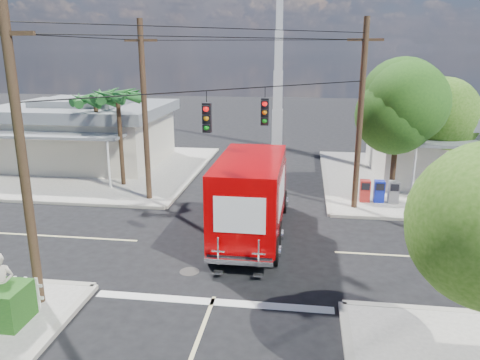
# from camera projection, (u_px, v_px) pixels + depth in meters

# --- Properties ---
(ground) EXTENTS (120.00, 120.00, 0.00)m
(ground) POSITION_uv_depth(u_px,v_px,m) (233.00, 246.00, 18.68)
(ground) COLOR black
(ground) RESTS_ON ground
(sidewalk_ne) EXTENTS (14.12, 14.12, 0.14)m
(sidewalk_ne) POSITION_uv_depth(u_px,v_px,m) (443.00, 181.00, 27.59)
(sidewalk_ne) COLOR gray
(sidewalk_ne) RESTS_ON ground
(sidewalk_nw) EXTENTS (14.12, 14.12, 0.14)m
(sidewalk_nw) POSITION_uv_depth(u_px,v_px,m) (94.00, 169.00, 30.47)
(sidewalk_nw) COLOR gray
(sidewalk_nw) RESTS_ON ground
(road_markings) EXTENTS (32.00, 32.00, 0.01)m
(road_markings) POSITION_uv_depth(u_px,v_px,m) (227.00, 262.00, 17.27)
(road_markings) COLOR beige
(road_markings) RESTS_ON ground
(building_ne) EXTENTS (11.80, 10.20, 4.50)m
(building_ne) POSITION_uv_depth(u_px,v_px,m) (471.00, 141.00, 27.81)
(building_ne) COLOR silver
(building_ne) RESTS_ON sidewalk_ne
(building_nw) EXTENTS (10.80, 10.20, 4.30)m
(building_nw) POSITION_uv_depth(u_px,v_px,m) (85.00, 132.00, 31.55)
(building_nw) COLOR beige
(building_nw) RESTS_ON sidewalk_nw
(radio_tower) EXTENTS (0.80, 0.80, 17.00)m
(radio_tower) POSITION_uv_depth(u_px,v_px,m) (278.00, 75.00, 36.16)
(radio_tower) COLOR silver
(radio_tower) RESTS_ON ground
(tree_ne_front) EXTENTS (4.21, 4.14, 6.66)m
(tree_ne_front) POSITION_uv_depth(u_px,v_px,m) (399.00, 109.00, 22.88)
(tree_ne_front) COLOR #422D1C
(tree_ne_front) RESTS_ON sidewalk_ne
(tree_ne_back) EXTENTS (3.77, 3.66, 5.82)m
(tree_ne_back) POSITION_uv_depth(u_px,v_px,m) (441.00, 116.00, 24.79)
(tree_ne_back) COLOR #422D1C
(tree_ne_back) RESTS_ON sidewalk_ne
(palm_nw_front) EXTENTS (3.01, 3.08, 5.59)m
(palm_nw_front) POSITION_uv_depth(u_px,v_px,m) (118.00, 98.00, 25.45)
(palm_nw_front) COLOR #422D1C
(palm_nw_front) RESTS_ON sidewalk_nw
(palm_nw_back) EXTENTS (3.01, 3.08, 5.19)m
(palm_nw_back) POSITION_uv_depth(u_px,v_px,m) (95.00, 101.00, 27.25)
(palm_nw_back) COLOR #422D1C
(palm_nw_back) RESTS_ON sidewalk_nw
(utility_poles) EXTENTS (12.00, 10.68, 9.00)m
(utility_poles) POSITION_uv_depth(u_px,v_px,m) (200.00, 123.00, 19.15)
(utility_poles) COLOR #473321
(utility_poles) RESTS_ON ground
(vending_boxes) EXTENTS (1.90, 0.50, 1.10)m
(vending_boxes) POSITION_uv_depth(u_px,v_px,m) (379.00, 191.00, 23.54)
(vending_boxes) COLOR #A7211D
(vending_boxes) RESTS_ON sidewalk_ne
(delivery_truck) EXTENTS (2.65, 8.10, 3.49)m
(delivery_truck) POSITION_uv_depth(u_px,v_px,m) (252.00, 195.00, 19.37)
(delivery_truck) COLOR black
(delivery_truck) RESTS_ON ground
(pedestrian) EXTENTS (0.82, 0.68, 1.91)m
(pedestrian) POSITION_uv_depth(u_px,v_px,m) (2.00, 285.00, 13.35)
(pedestrian) COLOR #BFB1A2
(pedestrian) RESTS_ON sidewalk_sw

